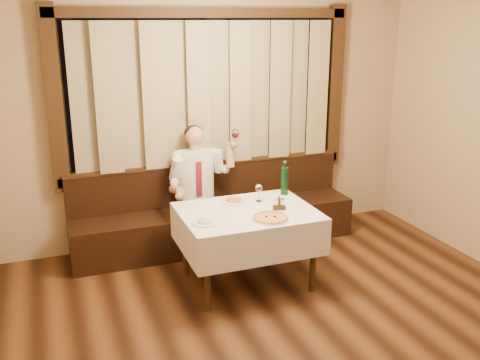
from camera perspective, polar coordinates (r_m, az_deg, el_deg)
name	(u,v)px	position (r m, az deg, el deg)	size (l,w,h in m)	color
room	(282,151)	(4.20, 4.45, 3.06)	(5.01, 6.01, 2.81)	black
banquette	(215,218)	(6.12, -2.72, -4.07)	(3.20, 0.61, 0.94)	black
dining_table	(247,221)	(5.09, 0.79, -4.37)	(1.27, 0.97, 0.76)	black
pizza	(270,218)	(4.84, 3.25, -4.05)	(0.34, 0.34, 0.04)	white
pasta_red	(234,199)	(5.27, -0.68, -2.00)	(0.26, 0.26, 0.09)	white
pasta_cream	(205,220)	(4.75, -3.74, -4.25)	(0.24, 0.24, 0.08)	white
green_bottle	(284,180)	(5.48, 4.77, -0.04)	(0.08, 0.08, 0.35)	#0F4821
table_wine_glass	(259,189)	(5.26, 2.02, -0.95)	(0.07, 0.07, 0.18)	white
cruet_caddy	(279,205)	(5.08, 4.21, -2.69)	(0.13, 0.08, 0.13)	black
seated_man	(198,180)	(5.82, -4.48, 0.02)	(0.76, 0.57, 1.40)	black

